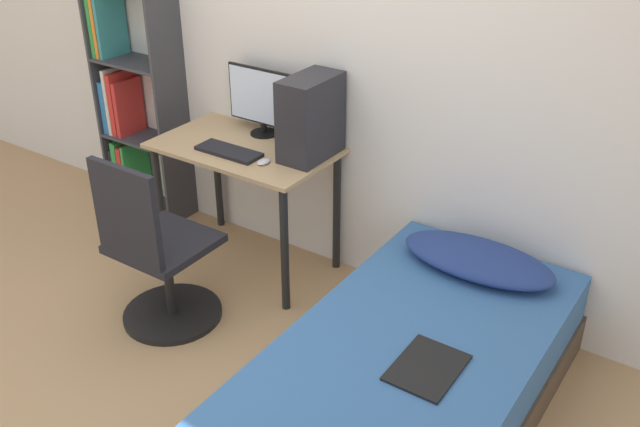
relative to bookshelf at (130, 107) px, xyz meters
name	(u,v)px	position (x,y,z in m)	size (l,w,h in m)	color
ground_plane	(130,409)	(1.40, -1.41, -0.70)	(14.00, 14.00, 0.00)	tan
wall_back	(326,51)	(1.40, 0.16, 0.55)	(8.00, 0.05, 2.50)	silver
desk	(245,167)	(1.08, -0.16, -0.07)	(0.99, 0.59, 0.75)	tan
bookshelf	(130,107)	(0.00, 0.00, 0.00)	(0.57, 0.27, 1.52)	#38383D
office_chair	(158,262)	(1.07, -0.87, -0.33)	(0.52, 0.52, 0.95)	black
bed	(404,389)	(2.45, -0.83, -0.48)	(0.98, 1.92, 0.43)	#4C3D2D
pillow	(478,259)	(2.45, -0.13, -0.21)	(0.74, 0.36, 0.11)	navy
magazine	(427,368)	(2.58, -0.90, -0.26)	(0.24, 0.32, 0.01)	black
monitor	(263,100)	(1.06, 0.03, 0.25)	(0.47, 0.16, 0.38)	black
keyboard	(229,151)	(1.07, -0.28, 0.06)	(0.37, 0.14, 0.02)	black
pc_tower	(311,117)	(1.46, -0.07, 0.27)	(0.20, 0.36, 0.43)	#232328
mouse	(264,162)	(1.31, -0.28, 0.06)	(0.06, 0.09, 0.02)	silver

